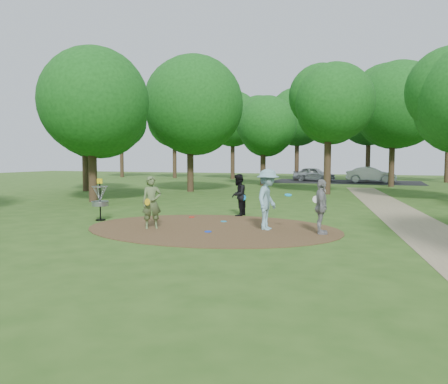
% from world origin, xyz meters
% --- Properties ---
extents(ground, '(100.00, 100.00, 0.00)m').
position_xyz_m(ground, '(0.00, 0.00, 0.00)').
color(ground, '#2D5119').
rests_on(ground, ground).
extents(dirt_clearing, '(8.40, 8.40, 0.02)m').
position_xyz_m(dirt_clearing, '(0.00, 0.00, 0.01)').
color(dirt_clearing, '#47301C').
rests_on(dirt_clearing, ground).
extents(footpath, '(7.55, 39.89, 0.01)m').
position_xyz_m(footpath, '(6.50, 2.00, 0.01)').
color(footpath, '#8C7A5B').
rests_on(footpath, ground).
extents(parking_lot, '(14.00, 8.00, 0.01)m').
position_xyz_m(parking_lot, '(2.00, 30.00, 0.00)').
color(parking_lot, black).
rests_on(parking_lot, ground).
extents(player_observer_with_disc, '(0.74, 0.69, 1.71)m').
position_xyz_m(player_observer_with_disc, '(-1.78, -0.75, 0.85)').
color(player_observer_with_disc, '#576C3E').
rests_on(player_observer_with_disc, ground).
extents(player_throwing_with_disc, '(1.18, 1.29, 1.95)m').
position_xyz_m(player_throwing_with_disc, '(1.80, 0.30, 0.97)').
color(player_throwing_with_disc, '#7DADBB').
rests_on(player_throwing_with_disc, ground).
extents(player_walking_with_disc, '(0.68, 0.83, 1.66)m').
position_xyz_m(player_walking_with_disc, '(-0.11, 3.17, 0.83)').
color(player_walking_with_disc, black).
rests_on(player_walking_with_disc, ground).
extents(player_waiting_with_disc, '(0.55, 1.02, 1.65)m').
position_xyz_m(player_waiting_with_disc, '(3.50, 0.05, 0.83)').
color(player_waiting_with_disc, gray).
rests_on(player_waiting_with_disc, ground).
extents(disc_ground_cyan, '(0.22, 0.22, 0.02)m').
position_xyz_m(disc_ground_cyan, '(-0.09, 1.41, 0.03)').
color(disc_ground_cyan, '#1A9ED5').
rests_on(disc_ground_cyan, dirt_clearing).
extents(disc_ground_blue, '(0.22, 0.22, 0.02)m').
position_xyz_m(disc_ground_blue, '(0.19, -0.79, 0.03)').
color(disc_ground_blue, '#0D36EC').
rests_on(disc_ground_blue, dirt_clearing).
extents(disc_ground_red, '(0.22, 0.22, 0.02)m').
position_xyz_m(disc_ground_red, '(-1.63, 2.08, 0.03)').
color(disc_ground_red, red).
rests_on(disc_ground_red, dirt_clearing).
extents(car_left, '(4.24, 2.15, 1.39)m').
position_xyz_m(car_left, '(-0.94, 30.21, 0.69)').
color(car_left, '#AFB4B7').
rests_on(car_left, ground).
extents(car_right, '(4.49, 1.69, 1.46)m').
position_xyz_m(car_right, '(4.35, 29.53, 0.73)').
color(car_right, '#B4B9BC').
rests_on(car_right, ground).
extents(disc_golf_basket, '(0.63, 0.63, 1.54)m').
position_xyz_m(disc_golf_basket, '(-4.50, 0.30, 0.87)').
color(disc_golf_basket, black).
rests_on(disc_golf_basket, ground).
extents(tree_ring, '(37.22, 45.79, 9.60)m').
position_xyz_m(tree_ring, '(2.57, 9.12, 5.31)').
color(tree_ring, '#332316').
rests_on(tree_ring, ground).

